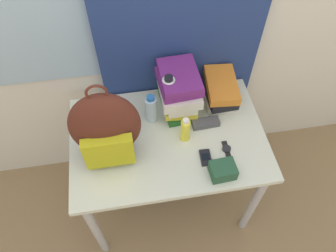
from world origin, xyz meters
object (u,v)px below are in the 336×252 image
object	(u,v)px
sunscreen_bottle	(185,130)
wristwatch	(226,149)
cell_phone	(206,158)
sunglasses_case	(206,123)
camera_pouch	(223,170)
book_stack_left	(179,91)
backpack	(106,129)
water_bottle	(151,109)
sports_bottle	(169,97)
book_stack_center	(220,91)

from	to	relation	value
sunscreen_bottle	wristwatch	xyz separation A→B (m)	(0.20, -0.11, -0.07)
cell_phone	wristwatch	distance (m)	0.13
sunscreen_bottle	sunglasses_case	distance (m)	0.16
camera_pouch	book_stack_left	bearing A→B (deg)	106.42
backpack	wristwatch	bearing A→B (deg)	-7.89
water_bottle	cell_phone	xyz separation A→B (m)	(0.24, -0.30, -0.08)
sports_bottle	sunscreen_bottle	world-z (taller)	sports_bottle
water_bottle	cell_phone	size ratio (longest dim) A/B	1.97
backpack	wristwatch	world-z (taller)	backpack
cell_phone	sunglasses_case	distance (m)	0.21
backpack	camera_pouch	bearing A→B (deg)	-22.23
sunglasses_case	book_stack_center	bearing A→B (deg)	53.69
cell_phone	book_stack_left	bearing A→B (deg)	101.90
sunglasses_case	cell_phone	bearing A→B (deg)	-103.10
backpack	camera_pouch	xyz separation A→B (m)	(0.53, -0.22, -0.17)
book_stack_left	water_bottle	bearing A→B (deg)	-159.57
cell_phone	camera_pouch	bearing A→B (deg)	-59.16
water_bottle	sunglasses_case	xyz separation A→B (m)	(0.29, -0.09, -0.07)
sunscreen_bottle	wristwatch	size ratio (longest dim) A/B	1.62
book_stack_left	sunglasses_case	bearing A→B (deg)	-50.80
book_stack_center	cell_phone	bearing A→B (deg)	-114.18
wristwatch	camera_pouch	bearing A→B (deg)	-114.21
sunglasses_case	sports_bottle	bearing A→B (deg)	148.19
book_stack_center	cell_phone	size ratio (longest dim) A/B	3.06
book_stack_left	camera_pouch	bearing A→B (deg)	-73.58
sports_bottle	wristwatch	xyz separation A→B (m)	(0.26, -0.29, -0.14)
book_stack_left	cell_phone	size ratio (longest dim) A/B	3.11
water_bottle	camera_pouch	world-z (taller)	water_bottle
book_stack_center	water_bottle	distance (m)	0.41
water_bottle	camera_pouch	distance (m)	0.50
sports_bottle	cell_phone	distance (m)	0.38
backpack	camera_pouch	distance (m)	0.60
sunscreen_bottle	cell_phone	world-z (taller)	sunscreen_bottle
book_stack_center	camera_pouch	distance (m)	0.48
sports_bottle	cell_phone	bearing A→B (deg)	-66.86
backpack	sports_bottle	size ratio (longest dim) A/B	1.71
backpack	book_stack_center	size ratio (longest dim) A/B	1.73
sunscreen_bottle	book_stack_center	bearing A→B (deg)	42.50
book_stack_left	water_bottle	size ratio (longest dim) A/B	1.58
sports_bottle	sunglasses_case	distance (m)	0.25
book_stack_center	sports_bottle	distance (m)	0.31
backpack	cell_phone	bearing A→B (deg)	-13.97
wristwatch	sunscreen_bottle	bearing A→B (deg)	152.55
book_stack_left	sunscreen_bottle	size ratio (longest dim) A/B	1.80
water_bottle	sunscreen_bottle	xyz separation A→B (m)	(0.16, -0.16, -0.01)
sunglasses_case	camera_pouch	xyz separation A→B (m)	(0.01, -0.31, 0.02)
backpack	sunscreen_bottle	size ratio (longest dim) A/B	3.05
book_stack_center	sports_bottle	size ratio (longest dim) A/B	0.99
sunscreen_bottle	camera_pouch	size ratio (longest dim) A/B	1.28
book_stack_left	water_bottle	xyz separation A→B (m)	(-0.16, -0.06, -0.05)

